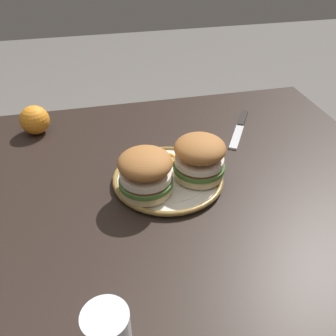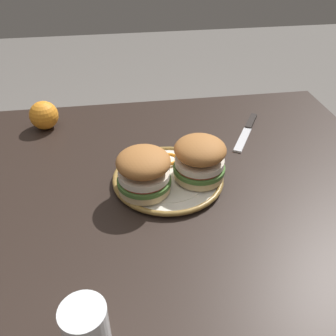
{
  "view_description": "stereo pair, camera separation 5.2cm",
  "coord_description": "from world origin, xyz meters",
  "px_view_note": "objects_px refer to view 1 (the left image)",
  "views": [
    {
      "loc": [
        -0.14,
        -0.62,
        1.32
      ],
      "look_at": [
        0.01,
        0.05,
        0.81
      ],
      "focal_mm": 39.62,
      "sensor_mm": 36.0,
      "label": 1
    },
    {
      "loc": [
        -0.09,
        -0.63,
        1.32
      ],
      "look_at": [
        0.01,
        0.05,
        0.81
      ],
      "focal_mm": 39.62,
      "sensor_mm": 36.0,
      "label": 2
    }
  ],
  "objects_px": {
    "table_knife": "(240,127)",
    "dining_table": "(167,231)",
    "dinner_plate": "(168,178)",
    "sandwich_half_right": "(145,172)",
    "sandwich_half_left": "(199,157)",
    "whole_orange": "(35,120)"
  },
  "relations": [
    {
      "from": "dinner_plate",
      "to": "whole_orange",
      "type": "height_order",
      "value": "whole_orange"
    },
    {
      "from": "dinner_plate",
      "to": "whole_orange",
      "type": "relative_size",
      "value": 3.2
    },
    {
      "from": "dinner_plate",
      "to": "sandwich_half_right",
      "type": "height_order",
      "value": "sandwich_half_right"
    },
    {
      "from": "dinner_plate",
      "to": "table_knife",
      "type": "height_order",
      "value": "dinner_plate"
    },
    {
      "from": "sandwich_half_left",
      "to": "dinner_plate",
      "type": "bearing_deg",
      "value": 170.19
    },
    {
      "from": "table_knife",
      "to": "sandwich_half_right",
      "type": "bearing_deg",
      "value": -142.96
    },
    {
      "from": "sandwich_half_right",
      "to": "whole_orange",
      "type": "height_order",
      "value": "sandwich_half_right"
    },
    {
      "from": "whole_orange",
      "to": "table_knife",
      "type": "bearing_deg",
      "value": -10.2
    },
    {
      "from": "sandwich_half_left",
      "to": "whole_orange",
      "type": "height_order",
      "value": "sandwich_half_left"
    },
    {
      "from": "sandwich_half_left",
      "to": "sandwich_half_right",
      "type": "xyz_separation_m",
      "value": [
        -0.13,
        -0.03,
        0.0
      ]
    },
    {
      "from": "whole_orange",
      "to": "sandwich_half_right",
      "type": "bearing_deg",
      "value": -53.79
    },
    {
      "from": "table_knife",
      "to": "dining_table",
      "type": "bearing_deg",
      "value": -137.18
    },
    {
      "from": "dining_table",
      "to": "table_knife",
      "type": "height_order",
      "value": "table_knife"
    },
    {
      "from": "sandwich_half_right",
      "to": "table_knife",
      "type": "distance_m",
      "value": 0.41
    },
    {
      "from": "dining_table",
      "to": "sandwich_half_right",
      "type": "xyz_separation_m",
      "value": [
        -0.04,
        0.01,
        0.18
      ]
    },
    {
      "from": "dining_table",
      "to": "sandwich_half_left",
      "type": "relative_size",
      "value": 8.22
    },
    {
      "from": "dinner_plate",
      "to": "sandwich_half_right",
      "type": "distance_m",
      "value": 0.09
    },
    {
      "from": "sandwich_half_right",
      "to": "dinner_plate",
      "type": "bearing_deg",
      "value": 34.34
    },
    {
      "from": "dining_table",
      "to": "sandwich_half_left",
      "type": "distance_m",
      "value": 0.2
    },
    {
      "from": "dining_table",
      "to": "table_knife",
      "type": "relative_size",
      "value": 5.8
    },
    {
      "from": "sandwich_half_right",
      "to": "table_knife",
      "type": "height_order",
      "value": "sandwich_half_right"
    },
    {
      "from": "table_knife",
      "to": "sandwich_half_left",
      "type": "bearing_deg",
      "value": -131.85
    }
  ]
}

